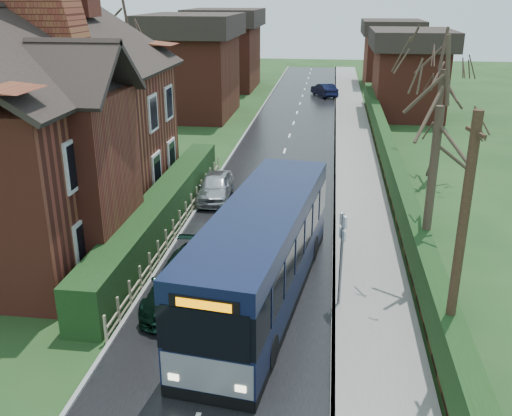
# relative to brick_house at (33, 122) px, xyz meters

# --- Properties ---
(ground) EXTENTS (140.00, 140.00, 0.00)m
(ground) POSITION_rel_brick_house_xyz_m (8.73, -4.78, -4.38)
(ground) COLOR #2B4B20
(ground) RESTS_ON ground
(road) EXTENTS (6.00, 100.00, 0.02)m
(road) POSITION_rel_brick_house_xyz_m (8.73, 5.22, -4.37)
(road) COLOR black
(road) RESTS_ON ground
(pavement) EXTENTS (2.50, 100.00, 0.14)m
(pavement) POSITION_rel_brick_house_xyz_m (12.98, 5.22, -4.31)
(pavement) COLOR slate
(pavement) RESTS_ON ground
(kerb_right) EXTENTS (0.12, 100.00, 0.14)m
(kerb_right) POSITION_rel_brick_house_xyz_m (11.78, 5.22, -4.31)
(kerb_right) COLOR gray
(kerb_right) RESTS_ON ground
(kerb_left) EXTENTS (0.12, 100.00, 0.10)m
(kerb_left) POSITION_rel_brick_house_xyz_m (5.68, 5.22, -4.33)
(kerb_left) COLOR gray
(kerb_left) RESTS_ON ground
(front_hedge) EXTENTS (1.20, 16.00, 1.60)m
(front_hedge) POSITION_rel_brick_house_xyz_m (4.83, 0.22, -3.58)
(front_hedge) COLOR black
(front_hedge) RESTS_ON ground
(picket_fence) EXTENTS (0.10, 16.00, 0.90)m
(picket_fence) POSITION_rel_brick_house_xyz_m (5.58, 0.22, -3.93)
(picket_fence) COLOR gray
(picket_fence) RESTS_ON ground
(right_wall_hedge) EXTENTS (0.60, 50.00, 1.80)m
(right_wall_hedge) POSITION_rel_brick_house_xyz_m (14.53, 5.22, -3.36)
(right_wall_hedge) COLOR maroon
(right_wall_hedge) RESTS_ON ground
(brick_house) EXTENTS (9.30, 14.60, 10.30)m
(brick_house) POSITION_rel_brick_house_xyz_m (0.00, 0.00, 0.00)
(brick_house) COLOR maroon
(brick_house) RESTS_ON ground
(bus) EXTENTS (3.67, 10.55, 3.14)m
(bus) POSITION_rel_brick_house_xyz_m (9.53, -4.82, -2.82)
(bus) COLOR black
(bus) RESTS_ON ground
(car_silver) EXTENTS (1.61, 3.72, 1.25)m
(car_silver) POSITION_rel_brick_house_xyz_m (6.24, 4.19, -3.75)
(car_silver) COLOR #B7B7BC
(car_silver) RESTS_ON ground
(car_green) EXTENTS (1.92, 4.54, 1.31)m
(car_green) POSITION_rel_brick_house_xyz_m (7.13, -5.12, -3.72)
(car_green) COLOR black
(car_green) RESTS_ON ground
(car_distant) EXTENTS (2.69, 3.87, 1.21)m
(car_distant) POSITION_rel_brick_house_xyz_m (10.73, 33.37, -3.77)
(car_distant) COLOR black
(car_distant) RESTS_ON ground
(bus_stop_sign) EXTENTS (0.21, 0.46, 3.10)m
(bus_stop_sign) POSITION_rel_brick_house_xyz_m (11.93, -4.94, -2.34)
(bus_stop_sign) COLOR slate
(bus_stop_sign) RESTS_ON ground
(telegraph_pole) EXTENTS (0.26, 0.87, 6.76)m
(telegraph_pole) POSITION_rel_brick_house_xyz_m (14.53, -7.99, -0.95)
(telegraph_pole) COLOR #2F2015
(telegraph_pole) RESTS_ON ground
(tree_right_near) EXTENTS (3.88, 3.88, 8.37)m
(tree_right_near) POSITION_rel_brick_house_xyz_m (14.73, -2.61, 1.88)
(tree_right_near) COLOR #362A20
(tree_right_near) RESTS_ON ground
(tree_right_far) EXTENTS (4.15, 4.15, 8.01)m
(tree_right_far) POSITION_rel_brick_house_xyz_m (16.75, 8.61, 1.61)
(tree_right_far) COLOR #362720
(tree_right_far) RESTS_ON ground
(tree_house_side) EXTENTS (4.37, 4.37, 9.92)m
(tree_house_side) POSITION_rel_brick_house_xyz_m (-0.64, 12.53, 3.04)
(tree_house_side) COLOR #3A2B22
(tree_house_side) RESTS_ON ground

